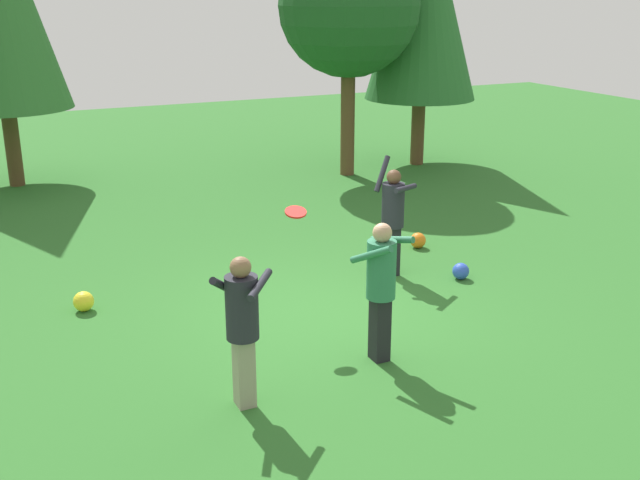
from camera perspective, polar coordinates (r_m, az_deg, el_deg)
name	(u,v)px	position (r m, az deg, el deg)	size (l,w,h in m)	color
ground_plane	(322,314)	(10.40, 0.15, -5.55)	(40.00, 40.00, 0.00)	#2D6B28
person_thrower	(393,213)	(11.55, 5.42, 2.00)	(0.65, 0.65, 1.82)	black
person_catcher	(242,319)	(7.90, -5.79, -5.89)	(0.72, 0.73, 1.66)	gray
person_bystander	(381,280)	(8.85, 4.55, -3.00)	(0.68, 0.72, 1.69)	black
frisbee	(296,212)	(9.44, -1.82, 2.09)	(0.31, 0.31, 0.10)	red
ball_blue	(461,271)	(11.78, 10.40, -2.29)	(0.25, 0.25, 0.25)	blue
ball_yellow	(84,301)	(10.94, -17.14, -4.38)	(0.28, 0.28, 0.28)	yellow
ball_orange	(418,240)	(13.06, 7.29, -0.02)	(0.26, 0.26, 0.26)	orange
tree_right	(349,6)	(17.70, 2.16, 16.96)	(3.16, 3.16, 5.40)	brown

